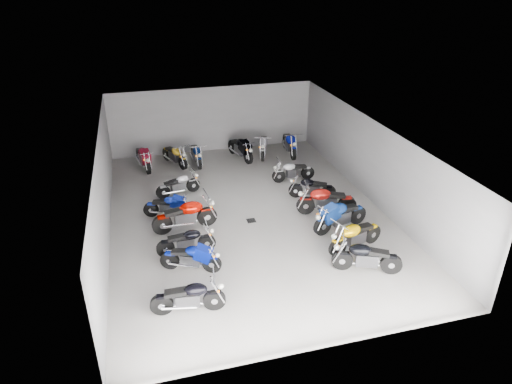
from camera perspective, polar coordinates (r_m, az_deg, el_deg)
ground at (r=17.22m, az=-1.02°, el=-2.80°), size 14.00×14.00×0.00m
wall_back at (r=22.92m, az=-5.40°, el=9.03°), size 10.00×0.10×3.20m
wall_left at (r=16.16m, az=-18.53°, el=0.04°), size 0.10×14.00×3.20m
wall_right at (r=18.26m, az=14.36°, el=3.68°), size 0.10×14.00×3.20m
ceiling at (r=15.90m, az=-1.12°, el=7.38°), size 10.00×14.00×0.04m
drain_grate at (r=16.80m, az=-0.61°, el=-3.59°), size 0.32×0.32×0.01m
motorcycle_left_a at (r=12.60m, az=-8.39°, el=-12.87°), size 2.02×0.47×0.89m
motorcycle_left_b at (r=14.12m, az=-8.10°, el=-8.13°), size 1.81×0.87×0.84m
motorcycle_left_c at (r=14.92m, az=-8.64°, el=-6.09°), size 1.92×0.37×0.84m
motorcycle_left_d at (r=16.19m, az=-8.80°, el=-2.91°), size 2.33×0.52×1.02m
motorcycle_left_e at (r=17.15m, az=-10.88°, el=-1.76°), size 1.80×0.68×0.81m
motorcycle_left_f at (r=18.74m, az=-9.64°, el=0.90°), size 1.84×0.61×0.82m
motorcycle_right_a at (r=14.32m, az=13.61°, el=-7.92°), size 2.00×0.96×0.93m
motorcycle_right_b at (r=15.27m, az=12.28°, el=-5.36°), size 2.12×0.79×0.96m
motorcycle_right_c at (r=16.29m, az=10.45°, el=-2.94°), size 2.22×0.73×0.99m
motorcycle_right_d at (r=17.23m, az=8.72°, el=-1.06°), size 2.24×0.67×1.00m
motorcycle_right_e at (r=18.35m, az=6.97°, el=0.54°), size 1.81×0.84×0.84m
motorcycle_right_f at (r=19.77m, az=4.63°, el=2.63°), size 1.91×0.37×0.84m
motorcycle_back_a at (r=21.58m, az=-13.91°, el=4.21°), size 0.61×2.19×0.97m
motorcycle_back_b at (r=21.65m, az=-10.11°, el=4.56°), size 0.99×1.92×0.90m
motorcycle_back_c at (r=21.64m, az=-7.47°, el=4.73°), size 0.42×2.05×0.90m
motorcycle_back_d at (r=22.04m, az=-1.95°, el=5.49°), size 0.75×2.19×0.98m
motorcycle_back_e at (r=22.43m, az=0.92°, el=5.83°), size 0.81×2.10×0.95m
motorcycle_back_f at (r=22.67m, az=4.23°, el=6.10°), size 0.52×2.33×1.02m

